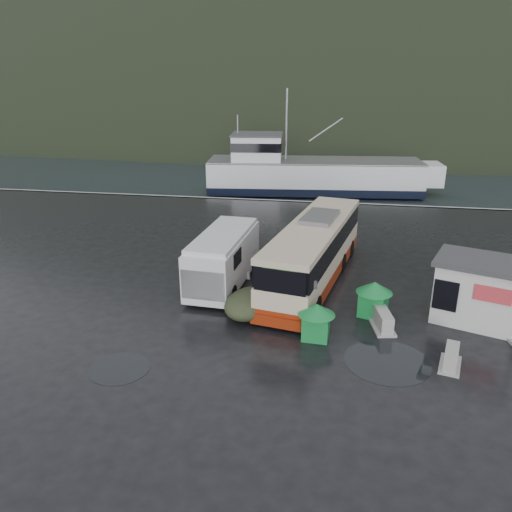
% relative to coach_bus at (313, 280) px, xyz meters
% --- Properties ---
extents(ground, '(160.00, 160.00, 0.00)m').
position_rel_coach_bus_xyz_m(ground, '(-1.99, -3.73, 0.00)').
color(ground, black).
rests_on(ground, ground).
extents(harbor_water, '(300.00, 180.00, 0.02)m').
position_rel_coach_bus_xyz_m(harbor_water, '(-1.99, 106.27, 0.00)').
color(harbor_water, black).
rests_on(harbor_water, ground).
extents(quay_edge, '(160.00, 0.60, 1.50)m').
position_rel_coach_bus_xyz_m(quay_edge, '(-1.99, 16.27, 0.00)').
color(quay_edge, '#999993').
rests_on(quay_edge, ground).
extents(headland, '(780.00, 540.00, 570.00)m').
position_rel_coach_bus_xyz_m(headland, '(8.01, 246.27, 0.00)').
color(headland, black).
rests_on(headland, ground).
extents(coach_bus, '(5.00, 11.76, 3.22)m').
position_rel_coach_bus_xyz_m(coach_bus, '(0.00, 0.00, 0.00)').
color(coach_bus, beige).
rests_on(coach_bus, ground).
extents(white_van, '(2.62, 6.54, 2.68)m').
position_rel_coach_bus_xyz_m(white_van, '(-4.34, -1.11, 0.00)').
color(white_van, silver).
rests_on(white_van, ground).
extents(waste_bin_left, '(1.13, 1.13, 1.48)m').
position_rel_coach_bus_xyz_m(waste_bin_left, '(0.46, -5.78, 0.00)').
color(waste_bin_left, '#157934').
rests_on(waste_bin_left, ground).
extents(waste_bin_right, '(1.41, 1.41, 1.56)m').
position_rel_coach_bus_xyz_m(waste_bin_right, '(2.78, -3.40, 0.00)').
color(waste_bin_right, '#157934').
rests_on(waste_bin_right, ground).
extents(dome_tent, '(2.48, 3.11, 1.09)m').
position_rel_coach_bus_xyz_m(dome_tent, '(-2.51, -4.29, 0.00)').
color(dome_tent, '#2F3721').
rests_on(dome_tent, ground).
extents(ticket_kiosk, '(4.23, 3.72, 2.75)m').
position_rel_coach_bus_xyz_m(ticket_kiosk, '(6.98, -3.19, 0.00)').
color(ticket_kiosk, silver).
rests_on(ticket_kiosk, ground).
extents(jersey_barrier_a, '(1.07, 1.69, 0.79)m').
position_rel_coach_bus_xyz_m(jersey_barrier_a, '(3.13, -4.58, 0.00)').
color(jersey_barrier_a, '#999993').
rests_on(jersey_barrier_a, ground).
extents(jersey_barrier_c, '(1.05, 1.56, 0.71)m').
position_rel_coach_bus_xyz_m(jersey_barrier_c, '(5.34, -7.04, 0.00)').
color(jersey_barrier_c, '#999993').
rests_on(jersey_barrier_c, ground).
extents(fishing_trawler, '(24.90, 7.83, 9.79)m').
position_rel_coach_bus_xyz_m(fishing_trawler, '(-1.45, 25.88, 0.00)').
color(fishing_trawler, silver).
rests_on(fishing_trawler, ground).
extents(puddles, '(12.11, 4.70, 0.01)m').
position_rel_coach_bus_xyz_m(puddles, '(0.10, -7.77, 0.01)').
color(puddles, black).
rests_on(puddles, ground).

